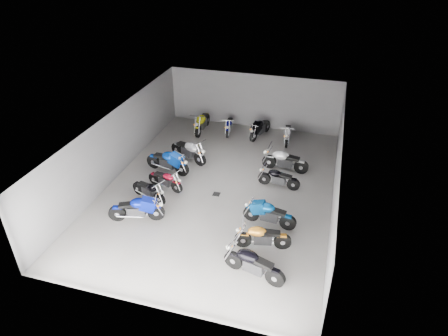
# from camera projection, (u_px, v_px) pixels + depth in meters

# --- Properties ---
(ground) EXTENTS (14.00, 14.00, 0.00)m
(ground) POSITION_uv_depth(u_px,v_px,m) (220.00, 188.00, 18.25)
(ground) COLOR #9B9893
(ground) RESTS_ON ground
(wall_back) EXTENTS (10.00, 0.10, 3.20)m
(wall_back) POSITION_uv_depth(u_px,v_px,m) (254.00, 101.00, 23.20)
(wall_back) COLOR slate
(wall_back) RESTS_ON ground
(wall_left) EXTENTS (0.10, 14.00, 3.20)m
(wall_left) POSITION_uv_depth(u_px,v_px,m) (117.00, 143.00, 18.61)
(wall_left) COLOR slate
(wall_left) RESTS_ON ground
(wall_right) EXTENTS (0.10, 14.00, 3.20)m
(wall_right) POSITION_uv_depth(u_px,v_px,m) (337.00, 174.00, 16.25)
(wall_right) COLOR slate
(wall_right) RESTS_ON ground
(ceiling) EXTENTS (10.00, 14.00, 0.04)m
(ceiling) POSITION_uv_depth(u_px,v_px,m) (219.00, 124.00, 16.59)
(ceiling) COLOR black
(ceiling) RESTS_ON wall_back
(drain_grate) EXTENTS (0.32, 0.32, 0.01)m
(drain_grate) POSITION_uv_depth(u_px,v_px,m) (216.00, 194.00, 17.83)
(drain_grate) COLOR black
(drain_grate) RESTS_ON ground
(motorcycle_left_b) EXTENTS (2.20, 0.83, 1.00)m
(motorcycle_left_b) POSITION_uv_depth(u_px,v_px,m) (137.00, 209.00, 15.98)
(motorcycle_left_b) COLOR black
(motorcycle_left_b) RESTS_ON ground
(motorcycle_left_c) EXTENTS (1.85, 0.84, 0.85)m
(motorcycle_left_c) POSITION_uv_depth(u_px,v_px,m) (149.00, 190.00, 17.26)
(motorcycle_left_c) COLOR black
(motorcycle_left_c) RESTS_ON ground
(motorcycle_left_d) EXTENTS (1.86, 0.67, 0.84)m
(motorcycle_left_d) POSITION_uv_depth(u_px,v_px,m) (166.00, 180.00, 18.01)
(motorcycle_left_d) COLOR black
(motorcycle_left_d) RESTS_ON ground
(motorcycle_left_e) EXTENTS (2.35, 0.64, 1.04)m
(motorcycle_left_e) POSITION_uv_depth(u_px,v_px,m) (168.00, 162.00, 19.21)
(motorcycle_left_e) COLOR black
(motorcycle_left_e) RESTS_ON ground
(motorcycle_left_f) EXTENTS (2.19, 1.12, 1.03)m
(motorcycle_left_f) POSITION_uv_depth(u_px,v_px,m) (189.00, 151.00, 20.17)
(motorcycle_left_f) COLOR black
(motorcycle_left_f) RESTS_ON ground
(motorcycle_right_a) EXTENTS (2.23, 0.73, 1.00)m
(motorcycle_right_a) POSITION_uv_depth(u_px,v_px,m) (253.00, 264.00, 13.36)
(motorcycle_right_a) COLOR black
(motorcycle_right_a) RESTS_ON ground
(motorcycle_right_b) EXTENTS (2.09, 0.60, 0.93)m
(motorcycle_right_b) POSITION_uv_depth(u_px,v_px,m) (262.00, 237.00, 14.60)
(motorcycle_right_b) COLOR black
(motorcycle_right_b) RESTS_ON ground
(motorcycle_right_c) EXTENTS (2.18, 0.49, 0.96)m
(motorcycle_right_c) POSITION_uv_depth(u_px,v_px,m) (269.00, 214.00, 15.75)
(motorcycle_right_c) COLOR black
(motorcycle_right_c) RESTS_ON ground
(motorcycle_right_e) EXTENTS (1.97, 0.44, 0.86)m
(motorcycle_right_e) POSITION_uv_depth(u_px,v_px,m) (278.00, 178.00, 18.11)
(motorcycle_right_e) COLOR black
(motorcycle_right_e) RESTS_ON ground
(motorcycle_right_f) EXTENTS (2.29, 0.48, 1.00)m
(motorcycle_right_f) POSITION_uv_depth(u_px,v_px,m) (285.00, 161.00, 19.33)
(motorcycle_right_f) COLOR black
(motorcycle_right_f) RESTS_ON ground
(motorcycle_back_b) EXTENTS (0.47, 2.39, 1.05)m
(motorcycle_back_b) POSITION_uv_depth(u_px,v_px,m) (202.00, 122.00, 23.10)
(motorcycle_back_b) COLOR black
(motorcycle_back_b) RESTS_ON ground
(motorcycle_back_c) EXTENTS (0.47, 1.95, 0.86)m
(motorcycle_back_c) POSITION_uv_depth(u_px,v_px,m) (229.00, 125.00, 23.00)
(motorcycle_back_c) COLOR black
(motorcycle_back_c) RESTS_ON ground
(motorcycle_back_d) EXTENTS (0.79, 2.12, 0.96)m
(motorcycle_back_d) POSITION_uv_depth(u_px,v_px,m) (260.00, 128.00, 22.53)
(motorcycle_back_d) COLOR black
(motorcycle_back_d) RESTS_ON ground
(motorcycle_back_e) EXTENTS (0.46, 2.10, 0.92)m
(motorcycle_back_e) POSITION_uv_depth(u_px,v_px,m) (287.00, 134.00, 21.98)
(motorcycle_back_e) COLOR black
(motorcycle_back_e) RESTS_ON ground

